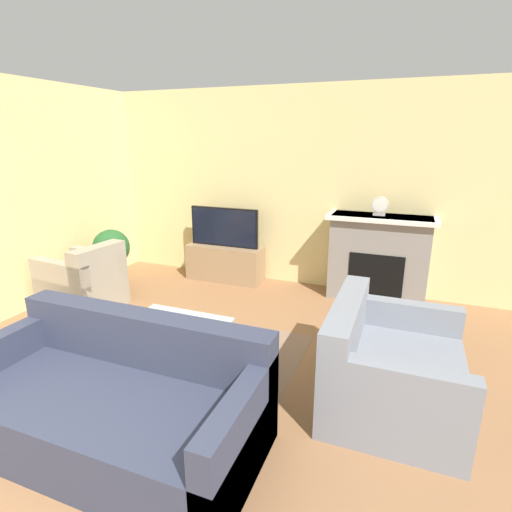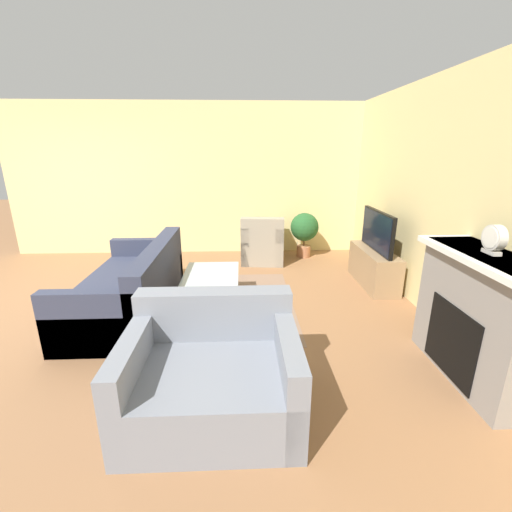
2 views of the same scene
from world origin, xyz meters
The scene contains 11 objects.
wall_back centered at (0.00, 4.92, 1.35)m, with size 7.91×0.06×2.70m.
area_rug centered at (-0.07, 2.41, 0.00)m, with size 2.10×1.88×0.00m.
fireplace centered at (1.48, 4.67, 0.58)m, with size 1.32×0.49×1.10m.
tv_stand centered at (-0.67, 4.62, 0.26)m, with size 1.12×0.38×0.52m.
tv centered at (-0.67, 4.62, 0.80)m, with size 1.03×0.06×0.56m.
couch_sectional centered at (0.06, 1.38, 0.28)m, with size 2.05×0.98×0.82m.
couch_loveseat centered at (1.77, 2.48, 0.29)m, with size 0.99×1.24×0.82m.
armchair_by_window centered at (-1.85, 3.08, 0.30)m, with size 0.93×0.79×0.82m.
coffee_table centered at (-0.07, 2.32, 0.38)m, with size 0.90×0.68×0.42m.
potted_plant centered at (-2.06, 3.85, 0.51)m, with size 0.50×0.50×0.81m.
mantel_clock centered at (1.44, 4.67, 1.23)m, with size 0.20×0.07×0.23m.
Camera 1 is at (1.80, -0.44, 2.04)m, focal length 28.00 mm.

